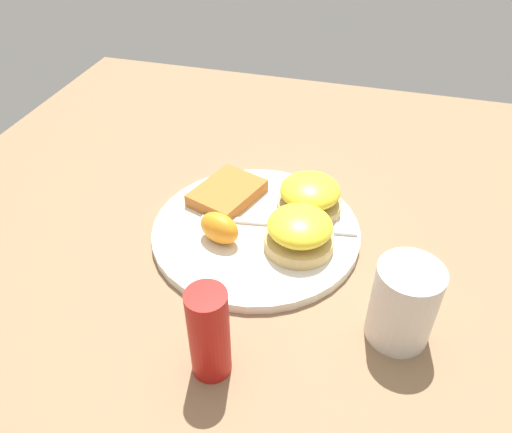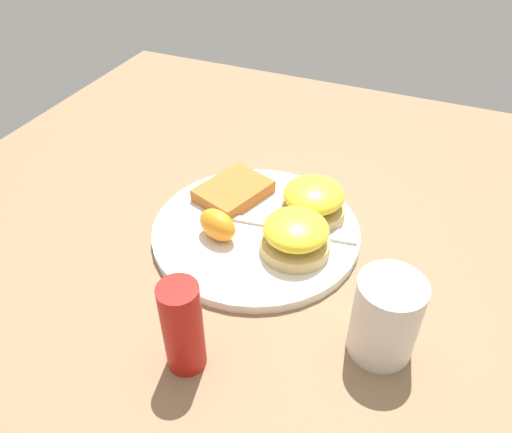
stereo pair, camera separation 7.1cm
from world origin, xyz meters
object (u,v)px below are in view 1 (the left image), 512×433
at_px(hashbrown_patty, 227,193).
at_px(orange_wedge, 219,228).
at_px(condiment_bottle, 209,334).
at_px(sandwich_benedict_left, 300,232).
at_px(cup, 403,302).
at_px(sandwich_benedict_right, 310,196).
at_px(fork, 289,225).

height_order(hashbrown_patty, orange_wedge, orange_wedge).
distance_m(hashbrown_patty, orange_wedge, 0.10).
distance_m(hashbrown_patty, condiment_bottle, 0.30).
height_order(sandwich_benedict_left, cup, cup).
relative_size(sandwich_benedict_right, orange_wedge, 1.60).
height_order(sandwich_benedict_right, orange_wedge, sandwich_benedict_right).
bearing_deg(cup, orange_wedge, 71.31).
height_order(sandwich_benedict_left, orange_wedge, sandwich_benedict_left).
xyz_separation_m(sandwich_benedict_left, hashbrown_patty, (0.08, 0.13, -0.02)).
xyz_separation_m(sandwich_benedict_left, orange_wedge, (-0.02, 0.11, -0.01)).
xyz_separation_m(hashbrown_patty, fork, (-0.04, -0.11, -0.01)).
distance_m(sandwich_benedict_right, fork, 0.05).
distance_m(orange_wedge, condiment_bottle, 0.20).
relative_size(sandwich_benedict_right, cup, 0.90).
bearing_deg(cup, sandwich_benedict_left, 54.22).
xyz_separation_m(sandwich_benedict_right, condiment_bottle, (-0.29, 0.05, 0.02)).
height_order(hashbrown_patty, fork, hashbrown_patty).
height_order(orange_wedge, condiment_bottle, condiment_bottle).
bearing_deg(fork, sandwich_benedict_right, -24.97).
relative_size(sandwich_benedict_right, hashbrown_patty, 0.90).
distance_m(fork, condiment_bottle, 0.25).
bearing_deg(sandwich_benedict_left, hashbrown_patty, 58.57).
bearing_deg(hashbrown_patty, orange_wedge, -167.97).
bearing_deg(fork, sandwich_benedict_left, -151.15).
xyz_separation_m(sandwich_benedict_left, sandwich_benedict_right, (0.08, 0.00, 0.00)).
relative_size(orange_wedge, condiment_bottle, 0.50).
relative_size(orange_wedge, cup, 0.56).
xyz_separation_m(sandwich_benedict_right, fork, (-0.04, 0.02, -0.02)).
xyz_separation_m(sandwich_benedict_left, cup, (-0.10, -0.14, 0.01)).
relative_size(fork, condiment_bottle, 1.91).
relative_size(sandwich_benedict_left, fork, 0.42).
bearing_deg(sandwich_benedict_left, sandwich_benedict_right, 1.27).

